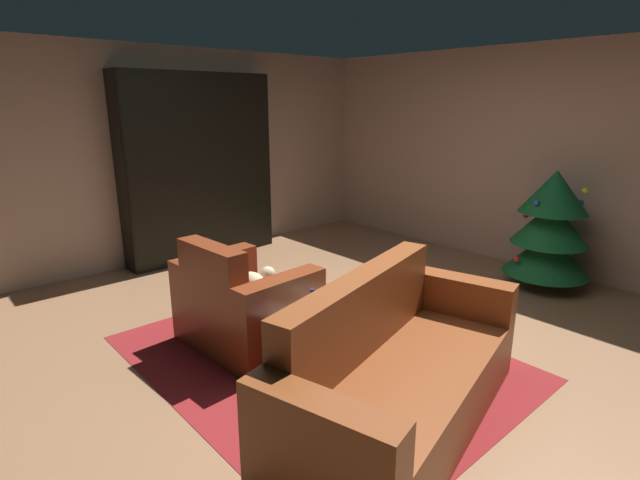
# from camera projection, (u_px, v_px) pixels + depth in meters

# --- Properties ---
(ground_plane) EXTENTS (7.39, 7.39, 0.00)m
(ground_plane) POSITION_uv_depth(u_px,v_px,m) (357.00, 337.00, 4.09)
(ground_plane) COLOR #946948
(wall_back) EXTENTS (6.28, 0.06, 2.53)m
(wall_back) POSITION_uv_depth(u_px,v_px,m) (534.00, 159.00, 5.58)
(wall_back) COLOR tan
(wall_back) RESTS_ON ground
(wall_left) EXTENTS (0.06, 5.82, 2.53)m
(wall_left) POSITION_uv_depth(u_px,v_px,m) (176.00, 155.00, 5.97)
(wall_left) COLOR tan
(wall_left) RESTS_ON ground
(area_rug) EXTENTS (2.87, 2.24, 0.01)m
(area_rug) POSITION_uv_depth(u_px,v_px,m) (317.00, 357.00, 3.77)
(area_rug) COLOR maroon
(area_rug) RESTS_ON ground
(bookshelf_unit) EXTENTS (0.32, 1.92, 2.24)m
(bookshelf_unit) POSITION_uv_depth(u_px,v_px,m) (208.00, 170.00, 6.04)
(bookshelf_unit) COLOR black
(bookshelf_unit) RESTS_ON ground
(armchair_red) EXTENTS (1.08, 0.82, 0.90)m
(armchair_red) POSITION_uv_depth(u_px,v_px,m) (243.00, 308.00, 3.88)
(armchair_red) COLOR brown
(armchair_red) RESTS_ON ground
(couch_red) EXTENTS (1.27, 2.13, 0.91)m
(couch_red) POSITION_uv_depth(u_px,v_px,m) (397.00, 378.00, 2.92)
(couch_red) COLOR brown
(couch_red) RESTS_ON ground
(coffee_table) EXTENTS (0.76, 0.76, 0.44)m
(coffee_table) POSITION_uv_depth(u_px,v_px,m) (323.00, 318.00, 3.51)
(coffee_table) COLOR black
(coffee_table) RESTS_ON ground
(book_stack_on_table) EXTENTS (0.19, 0.17, 0.06)m
(book_stack_on_table) POSITION_uv_depth(u_px,v_px,m) (324.00, 312.00, 3.46)
(book_stack_on_table) COLOR red
(book_stack_on_table) RESTS_ON coffee_table
(bottle_on_table) EXTENTS (0.07, 0.07, 0.26)m
(bottle_on_table) POSITION_uv_depth(u_px,v_px,m) (312.00, 311.00, 3.29)
(bottle_on_table) COLOR navy
(bottle_on_table) RESTS_ON coffee_table
(decorated_tree) EXTENTS (0.86, 0.86, 1.24)m
(decorated_tree) POSITION_uv_depth(u_px,v_px,m) (550.00, 228.00, 5.06)
(decorated_tree) COLOR brown
(decorated_tree) RESTS_ON ground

